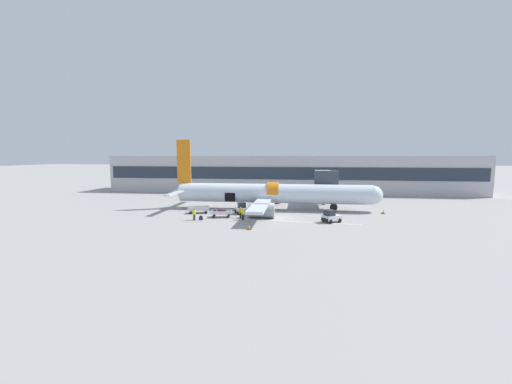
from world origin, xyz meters
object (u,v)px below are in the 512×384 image
Objects in this scene: ground_crew_loader_a at (243,214)px; baggage_tug_mid at (241,209)px; airplane at (270,194)px; baggage_tug_lead at (331,217)px; baggage_cart_loading at (221,213)px; ground_crew_loader_b at (194,214)px; baggage_cart_queued at (199,210)px; ground_crew_driver at (241,212)px; suitcase_on_tarmac_upright at (201,218)px.

baggage_tug_mid is at bearing 103.49° from ground_crew_loader_a.
airplane is 12.54× the size of baggage_tug_lead.
ground_crew_loader_b is at bearing -140.62° from baggage_cart_loading.
baggage_cart_queued is at bearing 147.36° from baggage_cart_loading.
baggage_tug_mid is 1.59× the size of ground_crew_loader_b.
baggage_cart_loading is (-2.33, -3.08, -0.16)m from baggage_tug_mid.
airplane is 21.44× the size of ground_crew_driver.
baggage_tug_lead is 17.63m from suitcase_on_tarmac_upright.
ground_crew_loader_b is (1.06, -5.29, 0.38)m from baggage_cart_queued.
suitcase_on_tarmac_upright is at bearing -131.77° from airplane.
baggage_tug_mid is 1.70× the size of ground_crew_loader_a.
ground_crew_driver is at bearing -5.85° from baggage_cart_loading.
airplane is 8.63m from ground_crew_driver.
ground_crew_loader_a is at bearing -76.51° from baggage_tug_mid.
ground_crew_driver is at bearing -114.32° from airplane.
ground_crew_driver is (2.87, -0.29, 0.28)m from baggage_cart_loading.
baggage_cart_loading is at bearing 175.16° from baggage_tug_lead.
airplane is at bearing 46.44° from ground_crew_loader_b.
baggage_tug_lead reaches higher than suitcase_on_tarmac_upright.
baggage_tug_mid is (-4.02, -4.33, -1.84)m from airplane.
baggage_cart_queued is 5.41m from ground_crew_loader_b.
ground_crew_loader_b is (-5.49, -5.67, 0.16)m from baggage_tug_mid.
baggage_tug_lead is at bearing -11.58° from baggage_cart_queued.
suitcase_on_tarmac_upright is at bearing -171.76° from ground_crew_loader_a.
airplane is 21.90× the size of ground_crew_loader_a.
baggage_cart_queued is at bearing 101.36° from ground_crew_loader_b.
ground_crew_loader_b reaches higher than ground_crew_loader_a.
baggage_tug_mid is 0.64× the size of baggage_cart_queued.
airplane is 20.50× the size of ground_crew_loader_b.
baggage_tug_lead reaches higher than baggage_cart_loading.
baggage_cart_loading is at bearing 44.77° from suitcase_on_tarmac_upright.
baggage_tug_lead reaches higher than ground_crew_loader_b.
ground_crew_loader_a is at bearing 8.24° from suitcase_on_tarmac_upright.
airplane is 9.96m from baggage_cart_loading.
baggage_tug_lead reaches higher than ground_crew_loader_a.
suitcase_on_tarmac_upright is at bearing -176.78° from baggage_tug_lead.
baggage_cart_loading is 2.36× the size of ground_crew_loader_b.
suitcase_on_tarmac_upright is (-5.73, -0.83, -0.58)m from ground_crew_loader_a.
baggage_tug_lead is 11.88m from ground_crew_loader_a.
ground_crew_loader_b is at bearing -160.31° from suitcase_on_tarmac_upright.
airplane is at bearing 135.77° from baggage_tug_lead.
baggage_cart_loading is 2.47× the size of ground_crew_driver.
ground_crew_loader_b is 2.75× the size of suitcase_on_tarmac_upright.
ground_crew_driver is (0.54, -3.37, 0.13)m from baggage_tug_mid.
ground_crew_loader_a is (1.09, -4.53, 0.11)m from baggage_tug_mid.
baggage_tug_lead is 12.46m from ground_crew_driver.
airplane reaches higher than ground_crew_driver.
baggage_tug_mid is at bearing -132.87° from airplane.
ground_crew_loader_b is at bearing -170.21° from ground_crew_loader_a.
baggage_tug_lead is at bearing 3.22° from suitcase_on_tarmac_upright.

